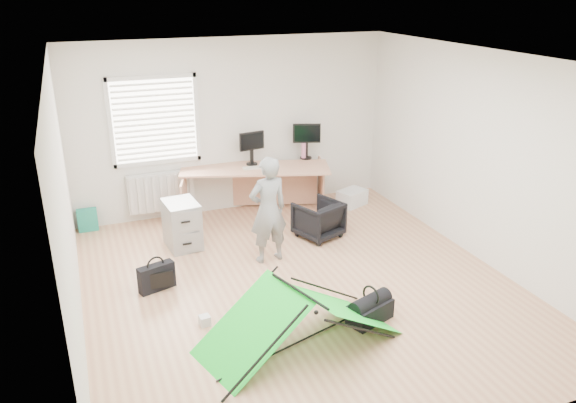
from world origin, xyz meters
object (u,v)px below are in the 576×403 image
object	(u,v)px
office_chair	(318,219)
kite	(299,318)
duffel_bag	(370,312)
storage_crate	(352,198)
monitor_left	(252,153)
person	(268,210)
filing_cabinet	(182,224)
monitor_right	(306,146)
thermos	(304,151)
desk	(256,191)
laptop_bag	(157,277)

from	to	relation	value
office_chair	kite	bearing A→B (deg)	40.38
duffel_bag	storage_crate	bearing A→B (deg)	46.11
monitor_left	person	distance (m)	1.78
person	duffel_bag	bearing A→B (deg)	100.55
filing_cabinet	office_chair	world-z (taller)	filing_cabinet
monitor_right	thermos	world-z (taller)	monitor_right
monitor_left	office_chair	bearing A→B (deg)	-74.85
filing_cabinet	monitor_right	world-z (taller)	monitor_right
filing_cabinet	desk	bearing A→B (deg)	24.15
desk	laptop_bag	world-z (taller)	desk
monitor_right	kite	size ratio (longest dim) A/B	0.22
office_chair	laptop_bag	distance (m)	2.51
duffel_bag	kite	bearing A→B (deg)	166.79
laptop_bag	monitor_left	bearing A→B (deg)	29.75
thermos	person	bearing A→B (deg)	-125.26
monitor_right	desk	bearing A→B (deg)	-151.66
thermos	office_chair	distance (m)	1.46
monitor_left	storage_crate	bearing A→B (deg)	-21.66
duffel_bag	desk	bearing A→B (deg)	73.76
monitor_right	storage_crate	xyz separation A→B (m)	(0.68, -0.36, -0.86)
person	office_chair	bearing A→B (deg)	-161.14
kite	duffel_bag	distance (m)	0.90
kite	laptop_bag	bearing A→B (deg)	108.90
desk	storage_crate	world-z (taller)	desk
filing_cabinet	office_chair	bearing A→B (deg)	-16.91
kite	laptop_bag	world-z (taller)	kite
filing_cabinet	laptop_bag	world-z (taller)	filing_cabinet
kite	monitor_right	bearing A→B (deg)	48.94
duffel_bag	office_chair	bearing A→B (deg)	60.73
office_chair	kite	xyz separation A→B (m)	(-1.24, -2.29, 0.04)
filing_cabinet	duffel_bag	bearing A→B (deg)	-64.73
thermos	kite	xyz separation A→B (m)	(-1.54, -3.57, -0.60)
filing_cabinet	laptop_bag	size ratio (longest dim) A/B	1.50
monitor_right	thermos	bearing A→B (deg)	-146.62
filing_cabinet	duffel_bag	distance (m)	3.00
thermos	kite	size ratio (longest dim) A/B	0.14
kite	duffel_bag	size ratio (longest dim) A/B	3.87
person	storage_crate	size ratio (longest dim) A/B	3.13
monitor_left	office_chair	xyz separation A→B (m)	(0.57, -1.29, -0.70)
filing_cabinet	monitor_left	xyz separation A→B (m)	(1.31, 0.90, 0.64)
monitor_left	monitor_right	distance (m)	0.92
filing_cabinet	duffel_bag	xyz separation A→B (m)	(1.52, -2.58, -0.22)
laptop_bag	desk	bearing A→B (deg)	27.32
desk	office_chair	size ratio (longest dim) A/B	3.85
desk	thermos	world-z (taller)	thermos
person	desk	bearing A→B (deg)	-108.98
filing_cabinet	monitor_right	xyz separation A→B (m)	(2.23, 0.90, 0.66)
office_chair	person	distance (m)	1.10
monitor_left	thermos	bearing A→B (deg)	-9.71
desk	laptop_bag	distance (m)	2.59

